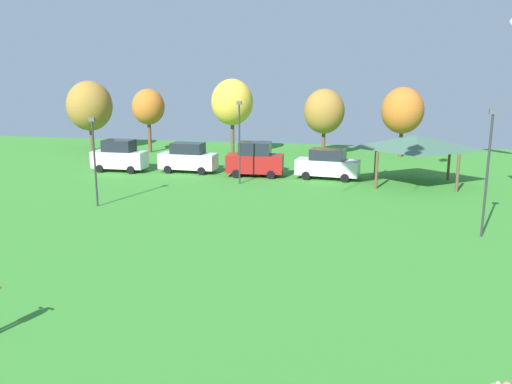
# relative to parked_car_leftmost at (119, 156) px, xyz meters

# --- Properties ---
(parked_car_leftmost) EXTENTS (4.42, 2.02, 2.60)m
(parked_car_leftmost) POSITION_rel_parked_car_leftmost_xyz_m (0.00, 0.00, 0.00)
(parked_car_leftmost) COLOR silver
(parked_car_leftmost) RESTS_ON ground
(parked_car_second_from_left) EXTENTS (4.69, 2.09, 2.42)m
(parked_car_second_from_left) POSITION_rel_parked_car_leftmost_xyz_m (5.65, 0.69, -0.08)
(parked_car_second_from_left) COLOR silver
(parked_car_second_from_left) RESTS_ON ground
(parked_car_third_from_left) EXTENTS (4.48, 2.26, 2.69)m
(parked_car_third_from_left) POSITION_rel_parked_car_leftmost_xyz_m (11.30, 0.15, 0.04)
(parked_car_third_from_left) COLOR maroon
(parked_car_third_from_left) RESTS_ON ground
(parked_car_rightmost_in_row) EXTENTS (4.92, 2.39, 2.30)m
(parked_car_rightmost_in_row) POSITION_rel_parked_car_leftmost_xyz_m (16.96, 0.19, -0.13)
(parked_car_rightmost_in_row) COLOR silver
(parked_car_rightmost_in_row) RESTS_ON ground
(park_pavilion) EXTENTS (6.98, 5.42, 3.60)m
(park_pavilion) POSITION_rel_parked_car_leftmost_xyz_m (23.26, -0.54, 1.82)
(park_pavilion) COLOR brown
(park_pavilion) RESTS_ON ground
(light_post_0) EXTENTS (0.36, 0.20, 6.34)m
(light_post_0) POSITION_rel_parked_car_leftmost_xyz_m (25.61, -13.02, 2.31)
(light_post_0) COLOR #2D2D33
(light_post_0) RESTS_ON ground
(light_post_1) EXTENTS (0.36, 0.20, 5.42)m
(light_post_1) POSITION_rel_parked_car_leftmost_xyz_m (3.73, -11.11, 1.84)
(light_post_1) COLOR #2D2D33
(light_post_1) RESTS_ON ground
(light_post_2) EXTENTS (0.36, 0.20, 5.99)m
(light_post_2) POSITION_rel_parked_car_leftmost_xyz_m (10.77, -2.85, 2.13)
(light_post_2) COLOR #2D2D33
(light_post_2) RESTS_ON ground
(treeline_tree_0) EXTENTS (4.61, 4.61, 7.09)m
(treeline_tree_0) POSITION_rel_parked_car_leftmost_xyz_m (-8.17, 10.76, 3.28)
(treeline_tree_0) COLOR brown
(treeline_tree_0) RESTS_ON ground
(treeline_tree_1) EXTENTS (3.23, 3.23, 6.34)m
(treeline_tree_1) POSITION_rel_parked_car_leftmost_xyz_m (-1.64, 10.44, 3.26)
(treeline_tree_1) COLOR brown
(treeline_tree_1) RESTS_ON ground
(treeline_tree_2) EXTENTS (4.06, 4.06, 7.32)m
(treeline_tree_2) POSITION_rel_parked_car_leftmost_xyz_m (6.85, 10.92, 3.80)
(treeline_tree_2) COLOR brown
(treeline_tree_2) RESTS_ON ground
(treeline_tree_3) EXTENTS (3.91, 3.91, 6.40)m
(treeline_tree_3) POSITION_rel_parked_car_leftmost_xyz_m (15.70, 12.06, 2.98)
(treeline_tree_3) COLOR brown
(treeline_tree_3) RESTS_ON ground
(treeline_tree_4) EXTENTS (3.96, 3.96, 6.60)m
(treeline_tree_4) POSITION_rel_parked_car_leftmost_xyz_m (23.03, 12.39, 3.14)
(treeline_tree_4) COLOR brown
(treeline_tree_4) RESTS_ON ground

